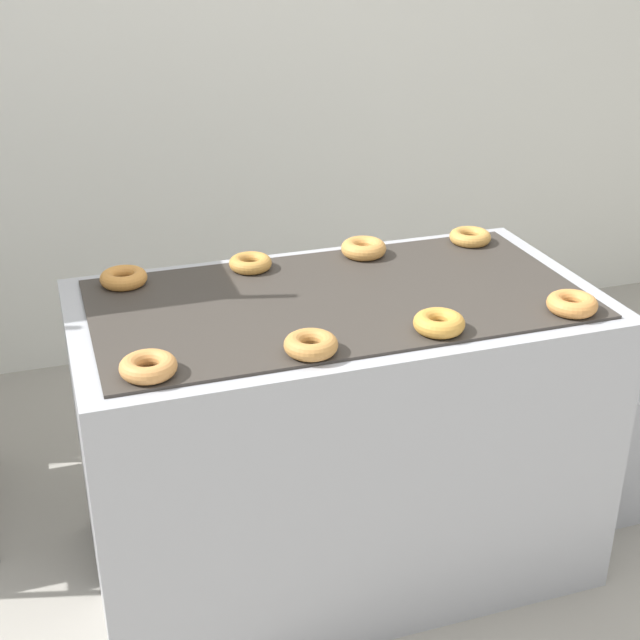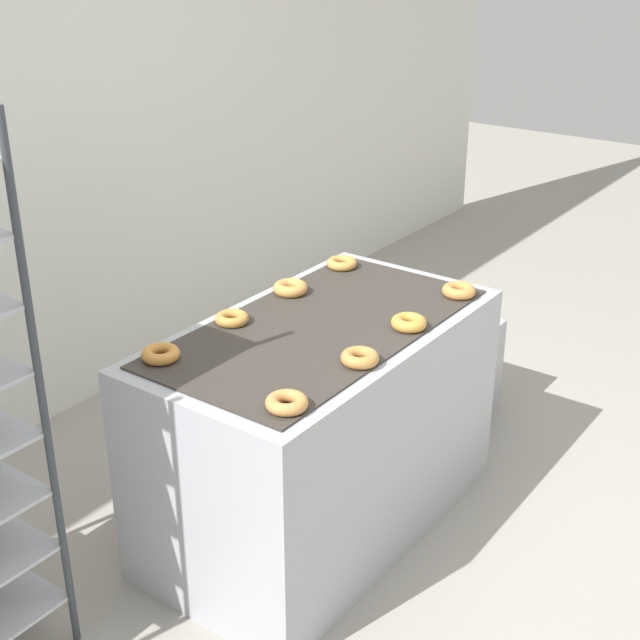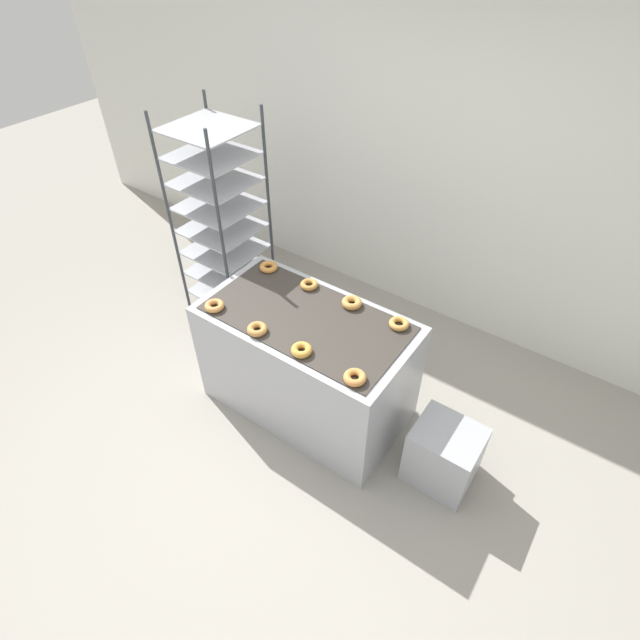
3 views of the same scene
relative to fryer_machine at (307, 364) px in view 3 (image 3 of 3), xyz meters
name	(u,v)px [view 3 (image 3 of 3)]	position (x,y,z in m)	size (l,w,h in m)	color
ground_plane	(252,463)	(0.00, -0.62, -0.42)	(14.00, 14.00, 0.00)	#9E998E
wall_back	(427,148)	(0.00, 1.50, 0.98)	(8.00, 0.05, 2.80)	silver
fryer_machine	(307,364)	(0.00, 0.00, 0.00)	(1.37, 0.74, 0.83)	#A8AAB2
baking_rack_cart	(221,217)	(-1.24, 0.54, 0.45)	(0.58, 0.56, 1.71)	#33383D
glaze_bin	(443,455)	(1.03, 0.01, -0.19)	(0.40, 0.35, 0.45)	#A8AAB2
donut_near_left	(214,306)	(-0.53, -0.26, 0.44)	(0.13, 0.13, 0.04)	#CB8948
donut_near_midleft	(257,329)	(-0.16, -0.27, 0.44)	(0.12, 0.12, 0.04)	#BF8341
donut_near_midright	(302,350)	(0.16, -0.26, 0.44)	(0.12, 0.12, 0.04)	gold
donut_near_right	(355,377)	(0.52, -0.26, 0.44)	(0.13, 0.13, 0.04)	#D28943
donut_far_left	(269,267)	(-0.51, 0.26, 0.44)	(0.13, 0.13, 0.04)	#CD853B
donut_far_midleft	(309,285)	(-0.17, 0.26, 0.44)	(0.12, 0.12, 0.04)	#C2883D
donut_far_midright	(352,303)	(0.17, 0.26, 0.44)	(0.13, 0.13, 0.04)	#D29046
donut_far_right	(399,324)	(0.51, 0.26, 0.44)	(0.12, 0.12, 0.04)	gold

